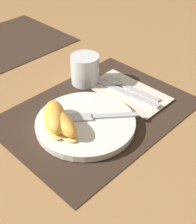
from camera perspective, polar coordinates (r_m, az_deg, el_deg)
The scene contains 10 objects.
ground_plane at distance 0.77m, azimuth -0.02°, elevation -0.11°, with size 3.00×3.00×0.00m, color #A37547.
placemat at distance 0.77m, azimuth -0.02°, elevation 0.00°, with size 0.46×0.34×0.00m.
plate at distance 0.72m, azimuth -2.29°, elevation -2.04°, with size 0.23×0.23×0.02m.
juice_glass at distance 0.86m, azimuth -2.37°, elevation 7.49°, with size 0.08×0.08×0.08m.
napkin at distance 0.84m, azimuth 5.35°, elevation 3.76°, with size 0.12×0.22×0.00m.
knife at distance 0.83m, azimuth 5.08°, elevation 3.56°, with size 0.04×0.21×0.01m.
spoon at distance 0.86m, azimuth 4.07°, elevation 5.24°, with size 0.04×0.18×0.01m.
fork at distance 0.73m, azimuth -0.52°, elevation -0.81°, with size 0.15×0.13×0.00m.
citrus_wedge_0 at distance 0.70m, azimuth -7.86°, elevation -1.07°, with size 0.11×0.12×0.05m.
citrus_wedge_1 at distance 0.69m, azimuth -6.83°, elevation -1.85°, with size 0.07×0.12×0.04m.
Camera 1 is at (-0.43, -0.43, 0.48)m, focal length 50.00 mm.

